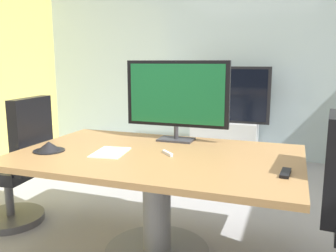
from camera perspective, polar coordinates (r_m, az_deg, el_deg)
ground_plane at (r=2.85m, az=-0.91°, el=-18.59°), size 7.11×7.11×0.00m
wall_back_glass_partition at (r=5.26m, az=10.22°, el=11.12°), size 6.11×0.10×2.93m
conference_table at (r=2.53m, az=-1.93°, el=-8.42°), size 1.95×1.22×0.75m
office_chair_left at (r=3.28m, az=-23.08°, el=-6.81°), size 0.61×0.59×1.09m
tv_monitor at (r=2.82m, az=1.45°, el=4.83°), size 0.84×0.18×0.64m
wall_display_unit at (r=5.00m, az=9.02°, el=-0.58°), size 1.20×0.36×1.31m
conference_phone at (r=2.66m, az=-18.55°, el=-3.20°), size 0.22×0.22×0.07m
remote_control at (r=2.13m, az=18.32°, el=-7.16°), size 0.06×0.17×0.02m
whiteboard_marker at (r=2.44m, az=-0.08°, el=-4.38°), size 0.11×0.10×0.02m
paper_notepad at (r=2.51m, az=-9.23°, el=-4.20°), size 0.25×0.33×0.01m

